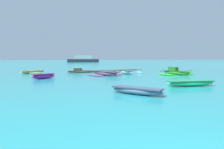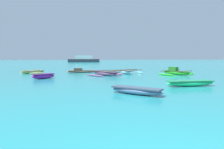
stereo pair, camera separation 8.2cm
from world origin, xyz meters
name	(u,v)px [view 2 (the right image)]	position (x,y,z in m)	size (l,w,h in m)	color
moored_boat_0	(126,72)	(2.61, 22.05, 0.25)	(4.58, 2.92, 0.51)	#A2D9E2
moored_boat_1	(81,71)	(-2.96, 24.74, 0.21)	(4.04, 1.23, 0.61)	tan
moored_boat_2	(105,73)	(-0.06, 20.40, 0.24)	(4.44, 4.40, 0.52)	#8D5480
moored_boat_3	(136,90)	(0.78, 8.96, 0.23)	(2.97, 2.60, 0.41)	slate
moored_boat_4	(190,83)	(5.43, 11.60, 0.23)	(3.74, 1.04, 0.41)	#25E484
moored_boat_5	(32,72)	(-9.10, 24.29, 0.18)	(3.17, 3.48, 0.39)	#E5E07B
moored_boat_6	(43,76)	(-6.30, 17.75, 0.27)	(2.26, 1.87, 0.48)	purple
moored_boat_7	(176,72)	(8.32, 20.41, 0.29)	(4.58, 3.99, 0.89)	green
distant_ferry	(84,59)	(-3.82, 71.07, 1.00)	(11.22, 2.47, 2.47)	#2D333D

